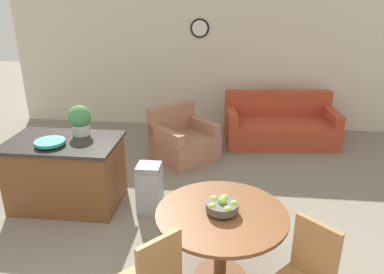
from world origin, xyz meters
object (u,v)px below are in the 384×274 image
Objects in this scene: kitchen_island at (66,173)px; couch at (280,126)px; teal_bowl at (50,142)px; trash_bin at (150,188)px; potted_plant at (80,119)px; armchair at (182,141)px; dining_table at (221,228)px; fruit_bowl at (222,206)px.

kitchen_island is 3.86m from couch.
trash_bin is at bearing 5.57° from teal_bowl.
armchair is (1.12, 1.36, -0.80)m from potted_plant.
dining_table is 2.33m from kitchen_island.
dining_table is at bearing -102.31° from fruit_bowl.
trash_bin is at bearing 129.30° from dining_table.
armchair is at bearing 51.27° from kitchen_island.
potted_plant reaches higher than armchair.
fruit_bowl is 2.35m from kitchen_island.
fruit_bowl is (0.00, 0.00, 0.24)m from dining_table.
potted_plant is at bearing 55.94° from kitchen_island.
teal_bowl is at bearing 154.03° from fruit_bowl.
kitchen_island is (-2.01, 1.17, -0.37)m from fruit_bowl.
couch is (2.95, 2.49, -0.15)m from kitchen_island.
teal_bowl reaches higher than kitchen_island.
dining_table is at bearing -37.28° from potted_plant.
fruit_bowl reaches higher than dining_table.
teal_bowl is at bearing -174.43° from trash_bin.
dining_table is 0.24m from fruit_bowl.
dining_table is 0.87× the size of kitchen_island.
kitchen_island is at bearing 177.71° from trash_bin.
couch is at bearing 41.21° from teal_bowl.
dining_table is at bearing -50.70° from trash_bin.
kitchen_island is 0.70m from potted_plant.
teal_bowl is at bearing -120.88° from potted_plant.
teal_bowl is (-2.08, 1.01, 0.10)m from fruit_bowl.
dining_table is 1.91× the size of trash_bin.
fruit_bowl is 0.82× the size of teal_bowl.
dining_table is 1.48m from trash_bin.
couch reaches higher than trash_bin.
couch is (0.94, 3.66, -0.52)m from fruit_bowl.
kitchen_island reaches higher than couch.
armchair is at bearing -157.53° from couch.
teal_bowl is (-2.08, 1.02, 0.34)m from dining_table.
kitchen_island is 0.51m from teal_bowl.
armchair is at bearing 52.29° from teal_bowl.
dining_table is at bearing -110.20° from couch.
trash_bin is at bearing -2.29° from kitchen_island.
fruit_bowl is at bearing -50.64° from trash_bin.
fruit_bowl reaches higher than trash_bin.
trash_bin is (-0.92, 1.13, -0.26)m from dining_table.
trash_bin is at bearing -143.28° from armchair.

